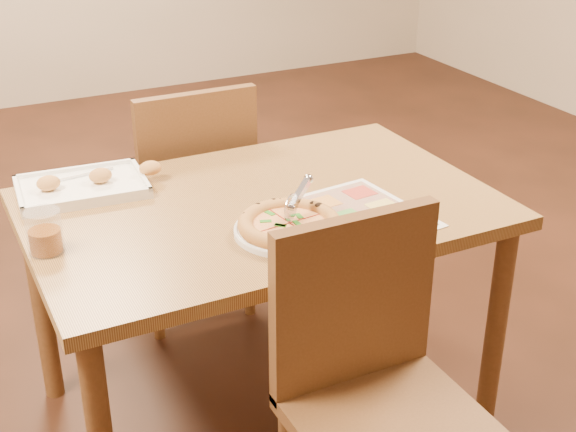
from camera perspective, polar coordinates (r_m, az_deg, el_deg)
name	(u,v)px	position (r m, az deg, el deg)	size (l,w,h in m)	color
dining_table	(262,229)	(2.30, -1.86, -0.96)	(1.30, 0.85, 0.72)	olive
chair_near	(372,362)	(1.88, 5.99, -10.28)	(0.42, 0.42, 0.47)	brown
chair_far	(191,177)	(2.84, -6.94, 2.75)	(0.42, 0.42, 0.47)	brown
plate	(288,231)	(2.09, 0.00, -1.05)	(0.28, 0.28, 0.02)	white
pizza	(290,224)	(2.07, 0.11, -0.60)	(0.27, 0.27, 0.04)	#D48D48
pizza_cutter	(297,198)	(2.09, 0.65, 1.30)	(0.12, 0.10, 0.09)	silver
appetizer_tray	(86,186)	(2.40, -14.19, 2.10)	(0.43, 0.28, 0.06)	white
glass_tumbler	(45,234)	(2.07, -16.91, -1.26)	(0.09, 0.09, 0.11)	#7D3B09
menu	(365,212)	(2.21, 5.52, 0.30)	(0.27, 0.38, 0.01)	white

